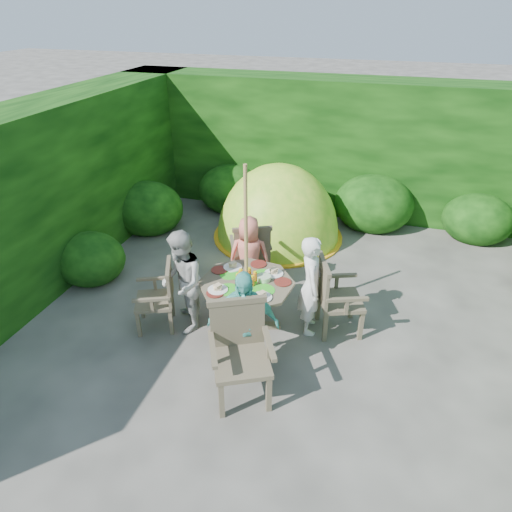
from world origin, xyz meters
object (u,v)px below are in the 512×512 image
(garden_chair_front, at_px, (240,350))
(dome_tent, at_px, (277,236))
(patio_table, at_px, (247,289))
(child_front, at_px, (243,325))
(garden_chair_left, at_px, (160,296))
(child_left, at_px, (182,282))
(child_right, at_px, (311,285))
(child_back, at_px, (249,257))
(parasol_pole, at_px, (246,254))
(garden_chair_right, at_px, (334,296))
(garden_chair_back, at_px, (251,252))

(garden_chair_front, height_order, dome_tent, dome_tent)
(patio_table, distance_m, child_front, 0.80)
(garden_chair_left, bearing_deg, child_left, 79.75)
(child_right, xyz_separation_m, child_front, (-0.56, -0.98, 0.00))
(garden_chair_left, bearing_deg, dome_tent, 141.36)
(garden_chair_front, height_order, child_left, child_left)
(patio_table, relative_size, garden_chair_left, 1.70)
(child_back, bearing_deg, child_front, 93.59)
(child_left, relative_size, child_front, 1.02)
(garden_chair_left, bearing_deg, garden_chair_front, 36.44)
(parasol_pole, bearing_deg, patio_table, 28.17)
(garden_chair_right, relative_size, garden_chair_left, 1.12)
(child_right, distance_m, child_front, 1.13)
(parasol_pole, distance_m, dome_tent, 2.87)
(child_front, relative_size, dome_tent, 0.51)
(garden_chair_front, distance_m, child_left, 1.35)
(garden_chair_front, relative_size, dome_tent, 0.40)
(patio_table, height_order, parasol_pole, parasol_pole)
(child_right, bearing_deg, parasol_pole, 90.92)
(garden_chair_left, height_order, dome_tent, dome_tent)
(garden_chair_left, height_order, child_front, child_front)
(garden_chair_left, relative_size, garden_chair_front, 0.83)
(garden_chair_front, xyz_separation_m, dome_tent, (-0.55, 3.69, -0.56))
(child_left, bearing_deg, child_right, 79.66)
(garden_chair_back, distance_m, dome_tent, 1.65)
(child_front, bearing_deg, garden_chair_right, 35.51)
(patio_table, xyz_separation_m, garden_chair_front, (0.27, -1.06, -0.03))
(garden_chair_front, bearing_deg, parasol_pole, 77.65)
(garden_chair_back, bearing_deg, garden_chair_left, 34.80)
(garden_chair_left, bearing_deg, child_right, 81.49)
(patio_table, height_order, dome_tent, dome_tent)
(garden_chair_front, height_order, child_right, child_right)
(parasol_pole, height_order, garden_chair_right, parasol_pole)
(garden_chair_right, xyz_separation_m, dome_tent, (-1.34, 2.35, -0.52))
(child_left, bearing_deg, dome_tent, 144.51)
(garden_chair_back, xyz_separation_m, dome_tent, (-0.00, 1.58, -0.51))
(child_right, bearing_deg, patio_table, 90.85)
(garden_chair_left, bearing_deg, child_back, 117.38)
(child_left, height_order, child_back, child_left)
(garden_chair_left, distance_m, garden_chair_back, 1.56)
(garden_chair_right, height_order, garden_chair_left, garden_chair_right)
(garden_chair_left, height_order, child_back, child_back)
(patio_table, xyz_separation_m, garden_chair_right, (1.05, 0.28, -0.07))
(child_back, bearing_deg, child_left, 48.59)
(garden_chair_left, distance_m, child_right, 1.91)
(parasol_pole, relative_size, child_back, 1.84)
(garden_chair_back, height_order, child_left, child_left)
(garden_chair_back, distance_m, child_left, 1.38)
(parasol_pole, distance_m, garden_chair_back, 1.25)
(parasol_pole, height_order, garden_chair_left, parasol_pole)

